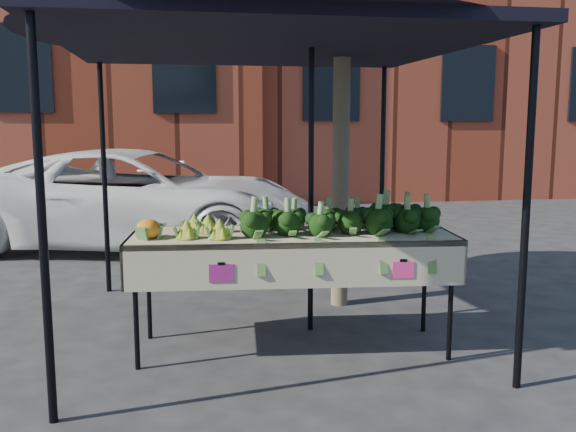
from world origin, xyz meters
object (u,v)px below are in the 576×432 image
at_px(vehicle, 134,68).
at_px(canopy, 267,166).
at_px(street_tree, 342,60).
at_px(table, 292,292).

bearing_deg(vehicle, canopy, -145.20).
bearing_deg(canopy, street_tree, 37.95).
height_order(table, street_tree, street_tree).
xyz_separation_m(table, vehicle, (-1.40, 4.26, 2.00)).
xyz_separation_m(table, canopy, (-0.12, 0.50, 0.92)).
distance_m(table, canopy, 1.06).
bearing_deg(street_tree, canopy, -142.05).
distance_m(table, vehicle, 4.91).
relative_size(canopy, street_tree, 0.69).
distance_m(vehicle, street_tree, 3.77).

